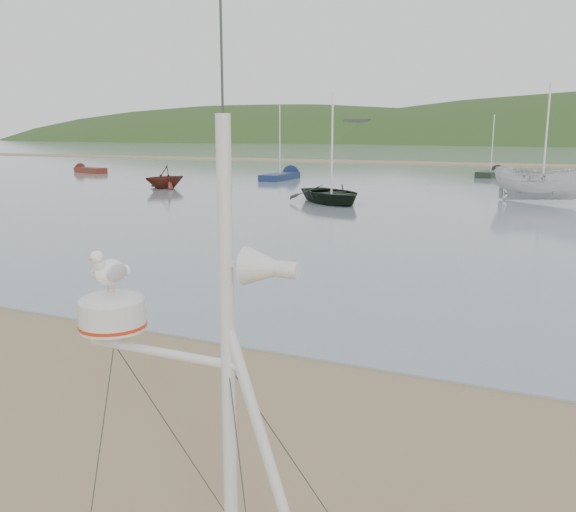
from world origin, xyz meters
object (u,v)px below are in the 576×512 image
at_px(boat_white, 545,153).
at_px(sailboat_blue_near, 288,175).
at_px(mast_rig, 221,512).
at_px(boat_red, 164,167).
at_px(sailboat_dark_mid, 495,173).
at_px(boat_dark, 332,157).
at_px(dinghy_red_far, 84,170).

relative_size(boat_white, sailboat_blue_near, 0.82).
xyz_separation_m(mast_rig, boat_red, (-22.80, 30.68, 0.35)).
height_order(mast_rig, sailboat_dark_mid, sailboat_dark_mid).
height_order(boat_dark, boat_white, boat_white).
xyz_separation_m(boat_red, sailboat_dark_mid, (18.92, 21.86, -1.20)).
bearing_deg(sailboat_blue_near, sailboat_dark_mid, 33.21).
relative_size(mast_rig, boat_dark, 0.97).
distance_m(boat_dark, sailboat_blue_near, 18.25).
distance_m(boat_white, sailboat_blue_near, 22.45).
relative_size(boat_red, dinghy_red_far, 0.57).
relative_size(mast_rig, sailboat_dark_mid, 0.83).
bearing_deg(sailboat_dark_mid, boat_red, -130.87).
xyz_separation_m(mast_rig, dinghy_red_far, (-39.76, 41.27, -0.86)).
bearing_deg(boat_red, sailboat_dark_mid, 71.28).
distance_m(boat_red, dinghy_red_far, 20.03).
bearing_deg(dinghy_red_far, mast_rig, -46.06).
xyz_separation_m(mast_rig, sailboat_blue_near, (-19.12, 42.56, -0.85)).
bearing_deg(mast_rig, boat_dark, 109.18).
bearing_deg(mast_rig, boat_red, 126.62).
distance_m(mast_rig, boat_white, 32.41).
relative_size(boat_dark, sailboat_blue_near, 0.75).
bearing_deg(boat_dark, sailboat_blue_near, 73.51).
bearing_deg(dinghy_red_far, boat_white, -12.39).
relative_size(boat_red, sailboat_blue_near, 0.45).
distance_m(boat_dark, dinghy_red_far, 33.46).
relative_size(boat_dark, dinghy_red_far, 0.96).
relative_size(dinghy_red_far, sailboat_blue_near, 0.78).
height_order(boat_white, sailboat_dark_mid, boat_white).
distance_m(mast_rig, sailboat_blue_near, 46.67).
bearing_deg(sailboat_dark_mid, mast_rig, -85.78).
bearing_deg(sailboat_blue_near, boat_red, -107.19).
xyz_separation_m(boat_red, sailboat_blue_near, (3.68, 11.88, -1.20)).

